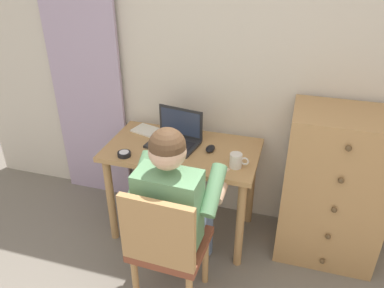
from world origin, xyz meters
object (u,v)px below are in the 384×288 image
object	(u,v)px
laptop	(175,137)
computer_mouse	(210,149)
chair	(166,244)
desk	(183,163)
person_seated	(177,200)
desk_clock	(124,154)
coffee_mug	(236,161)
dresser	(333,188)
notebook_pad	(147,130)

from	to	relation	value
laptop	computer_mouse	xyz separation A→B (m)	(0.26, -0.04, -0.04)
chair	desk	bearing A→B (deg)	99.77
desk	laptop	distance (m)	0.19
person_seated	computer_mouse	world-z (taller)	person_seated
chair	desk_clock	world-z (taller)	chair
person_seated	desk_clock	xyz separation A→B (m)	(-0.46, 0.28, 0.08)
laptop	coffee_mug	size ratio (longest dim) A/B	3.14
dresser	laptop	bearing A→B (deg)	-178.73
desk	chair	bearing A→B (deg)	-80.23
person_seated	notebook_pad	distance (m)	0.81
desk	notebook_pad	size ratio (longest dim) A/B	5.05
person_seated	coffee_mug	size ratio (longest dim) A/B	9.92
computer_mouse	notebook_pad	world-z (taller)	computer_mouse
computer_mouse	chair	bearing A→B (deg)	-92.92
desk	notebook_pad	bearing A→B (deg)	153.33
dresser	coffee_mug	bearing A→B (deg)	-161.12
dresser	computer_mouse	bearing A→B (deg)	-175.87
computer_mouse	coffee_mug	size ratio (longest dim) A/B	0.83
chair	coffee_mug	xyz separation A→B (m)	(0.29, 0.54, 0.29)
desk	desk_clock	world-z (taller)	desk_clock
person_seated	dresser	bearing A→B (deg)	32.24
desk_clock	notebook_pad	distance (m)	0.38
person_seated	chair	bearing A→B (deg)	-91.98
computer_mouse	notebook_pad	xyz separation A→B (m)	(-0.53, 0.15, -0.01)
chair	notebook_pad	world-z (taller)	chair
chair	notebook_pad	size ratio (longest dim) A/B	4.15
dresser	notebook_pad	xyz separation A→B (m)	(-1.37, 0.09, 0.19)
chair	computer_mouse	distance (m)	0.75
person_seated	laptop	distance (m)	0.59
person_seated	desk_clock	distance (m)	0.55
desk	dresser	world-z (taller)	dresser
desk_clock	dresser	bearing A→B (deg)	12.02
laptop	desk_clock	size ratio (longest dim) A/B	4.18
chair	desk_clock	distance (m)	0.70
dresser	person_seated	bearing A→B (deg)	-147.76
coffee_mug	laptop	bearing A→B (deg)	157.93
laptop	notebook_pad	size ratio (longest dim) A/B	1.79
desk	computer_mouse	xyz separation A→B (m)	(0.20, 0.02, 0.14)
desk	computer_mouse	bearing A→B (deg)	5.21
laptop	computer_mouse	size ratio (longest dim) A/B	3.76
desk	coffee_mug	world-z (taller)	coffee_mug
person_seated	computer_mouse	distance (m)	0.52
person_seated	desk	bearing A→B (deg)	103.94
dresser	notebook_pad	size ratio (longest dim) A/B	5.20
dresser	desk_clock	world-z (taller)	dresser
person_seated	desk_clock	size ratio (longest dim) A/B	13.23
desk	coffee_mug	size ratio (longest dim) A/B	8.84
person_seated	laptop	world-z (taller)	person_seated
desk	notebook_pad	distance (m)	0.39
coffee_mug	dresser	bearing A→B (deg)	18.88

